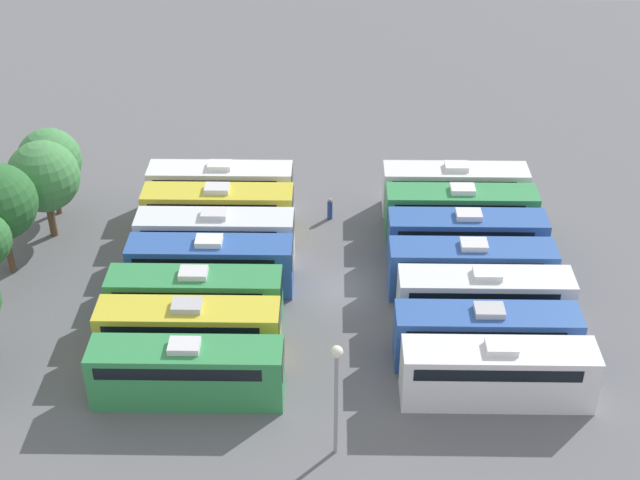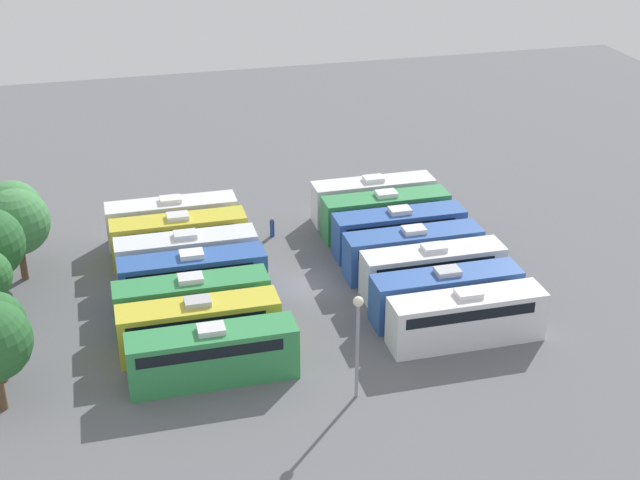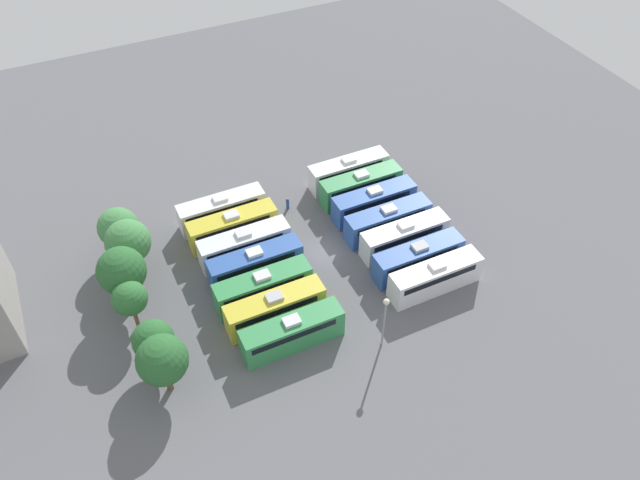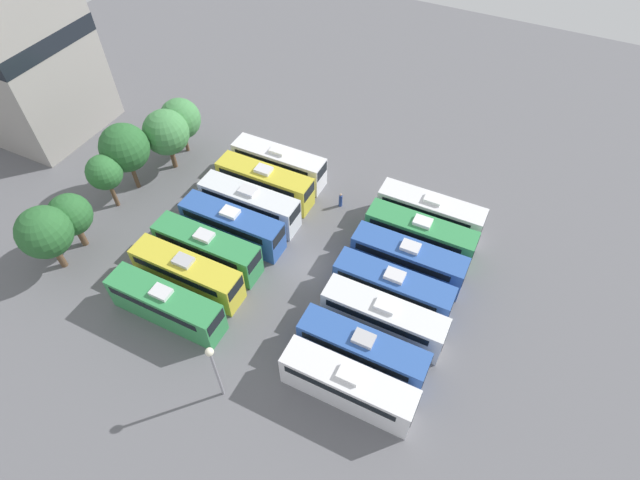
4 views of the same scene
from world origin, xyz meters
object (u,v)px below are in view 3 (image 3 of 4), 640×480
Objects in this scene: tree_2 at (130,298)px; bus_5 at (361,185)px; bus_9 at (263,287)px; bus_1 at (418,258)px; tree_0 at (162,360)px; bus_12 at (233,226)px; worker_person at (288,204)px; bus_0 at (435,276)px; bus_8 at (275,308)px; bus_4 at (374,202)px; light_pole at (385,314)px; bus_2 at (404,236)px; tree_1 at (153,341)px; bus_7 at (292,332)px; bus_13 at (222,209)px; bus_11 at (244,244)px; bus_6 at (348,171)px; bus_10 at (255,263)px; tree_5 at (118,228)px; bus_3 at (388,220)px; tree_4 at (128,242)px; tree_3 at (122,271)px.

bus_5 is at bearing -74.64° from tree_2.
bus_5 and bus_9 have the same top height.
bus_1 is 28.26m from tree_0.
bus_12 is at bearing -58.60° from tree_2.
bus_0 is at bearing -154.04° from worker_person.
bus_5 is at bearing -51.69° from bus_8.
light_pole is at bearing 153.75° from bus_4.
bus_12 is (12.82, -0.19, 0.00)m from bus_8.
tree_1 is at bearing 97.35° from bus_2.
bus_7 and bus_13 have the same top height.
bus_11 is (12.94, -0.02, 0.00)m from bus_7.
bus_6 is 1.00× the size of bus_12.
bus_9 is at bearing 3.64° from bus_7.
tree_5 is (8.87, 11.87, 2.39)m from bus_10.
bus_3 is 28.14m from tree_4.
bus_8 is at bearing 134.57° from bus_6.
tree_2 is (-9.83, 20.30, 3.57)m from worker_person.
tree_5 reaches higher than bus_13.
tree_4 is (2.69, 27.45, 2.68)m from bus_4.
bus_3 is 9.86m from bus_6.
tree_4 is (9.16, 27.70, 2.68)m from bus_2.
tree_2 is at bearing 131.18° from bus_13.
tree_1 is at bearing 119.20° from bus_10.
bus_6 is at bearing -51.51° from bus_9.
bus_7 is (-19.52, 16.04, 0.00)m from bus_6.
bus_2 is 16.99m from bus_8.
bus_12 is (16.03, 16.29, 0.00)m from bus_0.
bus_10 is at bearing 101.67° from bus_4.
worker_person is 22.32m from light_pole.
worker_person is (8.56, 8.62, -1.08)m from bus_3.
bus_9 is (3.07, 0.06, 0.00)m from bus_8.
tree_3 reaches higher than bus_3.
bus_1 is 1.51× the size of light_pole.
bus_10 is 6.39m from bus_12.
tree_0 is (-9.50, 27.98, 2.64)m from bus_3.
light_pole is (-3.76, -7.76, 2.79)m from bus_7.
bus_13 is 7.85m from worker_person.
light_pole is (-23.17, -8.11, 2.79)m from bus_13.
bus_0 is at bearing -179.79° from bus_4.
tree_4 is at bearing -2.39° from tree_0.
tree_0 is 18.52m from tree_5.
bus_1 is 16.30m from bus_8.
bus_8 is at bearing 120.65° from bus_4.
bus_12 is at bearing 90.58° from bus_5.
tree_3 is at bearing 82.72° from bus_10.
bus_9 is (-9.92, 16.49, 0.00)m from bus_5.
tree_1 reaches higher than worker_person.
bus_2 is 1.00× the size of bus_8.
tree_2 is (5.17, 28.90, 2.49)m from bus_1.
bus_2 is 9.72m from bus_5.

